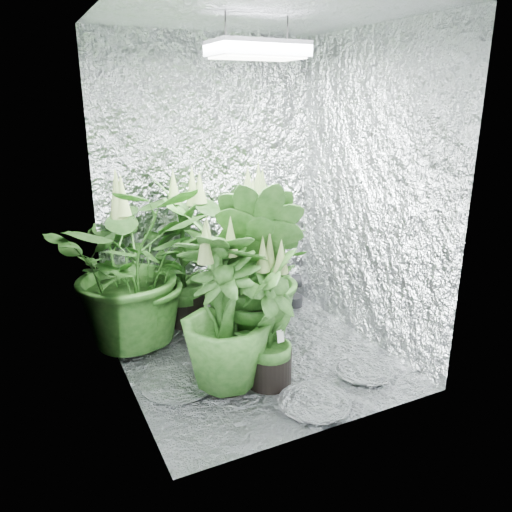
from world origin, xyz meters
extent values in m
plane|color=silver|center=(0.00, 0.00, 0.00)|extent=(1.60, 1.60, 0.00)
cube|color=silver|center=(0.00, 0.80, 1.00)|extent=(1.60, 0.02, 2.00)
cube|color=silver|center=(0.00, -0.80, 1.00)|extent=(1.60, 0.02, 2.00)
cube|color=silver|center=(-0.80, 0.00, 1.00)|extent=(0.02, 1.60, 2.00)
cube|color=silver|center=(0.80, 0.00, 1.00)|extent=(0.02, 1.60, 2.00)
cube|color=silver|center=(0.00, 0.00, 2.00)|extent=(1.60, 1.60, 0.01)
cube|color=gray|center=(0.00, 0.00, 1.83)|extent=(0.50, 0.30, 0.08)
cube|color=white|center=(0.00, 0.00, 1.79)|extent=(0.46, 0.26, 0.01)
cylinder|color=black|center=(-0.18, 0.00, 1.94)|extent=(0.01, 0.01, 0.13)
cylinder|color=black|center=(0.18, 0.00, 1.94)|extent=(0.01, 0.01, 0.13)
cylinder|color=black|center=(-0.64, 0.51, 0.14)|extent=(0.31, 0.31, 0.28)
cylinder|color=#432913|center=(-0.64, 0.51, 0.26)|extent=(0.28, 0.28, 0.03)
imported|color=#153D0F|center=(-0.64, 0.51, 0.57)|extent=(1.11, 1.11, 1.07)
cone|color=olive|center=(-0.64, 0.51, 1.04)|extent=(0.10, 0.10, 0.28)
cylinder|color=black|center=(-0.26, 0.64, 0.13)|extent=(0.29, 0.29, 0.26)
cylinder|color=#432913|center=(-0.26, 0.64, 0.25)|extent=(0.27, 0.27, 0.03)
imported|color=#153D0F|center=(-0.26, 0.64, 0.56)|extent=(0.72, 0.72, 1.06)
cone|color=olive|center=(-0.26, 0.64, 1.02)|extent=(0.09, 0.09, 0.26)
cylinder|color=black|center=(0.29, 0.61, 0.11)|extent=(0.25, 0.25, 0.22)
cylinder|color=#432913|center=(0.29, 0.61, 0.21)|extent=(0.23, 0.23, 0.03)
imported|color=#153D0F|center=(0.29, 0.61, 0.51)|extent=(0.60, 0.60, 0.97)
cone|color=olive|center=(0.29, 0.61, 0.94)|extent=(0.08, 0.08, 0.22)
cylinder|color=black|center=(-0.30, -0.21, 0.12)|extent=(0.28, 0.28, 0.25)
cylinder|color=#432913|center=(-0.30, -0.21, 0.23)|extent=(0.26, 0.26, 0.03)
imported|color=#153D0F|center=(-0.30, -0.21, 0.48)|extent=(0.69, 0.69, 0.91)
cone|color=olive|center=(-0.30, -0.21, 0.88)|extent=(0.09, 0.09, 0.25)
cylinder|color=black|center=(0.05, 0.21, 0.14)|extent=(0.30, 0.30, 0.27)
cylinder|color=#432913|center=(0.05, 0.21, 0.26)|extent=(0.28, 0.28, 0.03)
imported|color=#153D0F|center=(0.05, 0.21, 0.49)|extent=(1.02, 1.02, 0.92)
cone|color=olive|center=(0.05, 0.21, 0.89)|extent=(0.10, 0.10, 0.27)
cylinder|color=black|center=(-0.07, -0.29, 0.12)|extent=(0.26, 0.26, 0.23)
cylinder|color=#432913|center=(-0.07, -0.29, 0.22)|extent=(0.24, 0.24, 0.03)
imported|color=#153D0F|center=(-0.07, -0.29, 0.43)|extent=(0.57, 0.57, 0.80)
cone|color=olive|center=(-0.07, -0.29, 0.77)|extent=(0.08, 0.08, 0.23)
cylinder|color=black|center=(-0.05, -0.04, 0.13)|extent=(0.30, 0.30, 0.26)
cylinder|color=#432913|center=(-0.05, -0.04, 0.25)|extent=(0.27, 0.27, 0.03)
imported|color=#153D0F|center=(-0.05, -0.04, 0.60)|extent=(0.86, 0.86, 1.13)
cone|color=olive|center=(-0.05, -0.04, 1.10)|extent=(0.10, 0.10, 0.26)
cylinder|color=black|center=(0.63, 0.62, 0.04)|extent=(0.14, 0.14, 0.08)
cylinder|color=black|center=(0.63, 0.62, 0.21)|extent=(0.13, 0.13, 0.10)
cylinder|color=#4C4C51|center=(0.57, 0.64, 0.21)|extent=(0.10, 0.30, 0.31)
torus|color=#4C4C51|center=(0.57, 0.64, 0.21)|extent=(0.10, 0.31, 0.32)
cube|color=white|center=(-0.01, -0.32, 0.30)|extent=(0.05, 0.03, 0.07)
camera|label=1|loc=(-1.25, -2.55, 1.59)|focal=35.00mm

